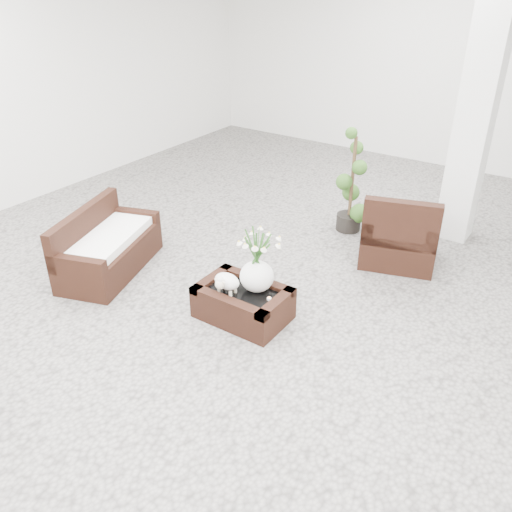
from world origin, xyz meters
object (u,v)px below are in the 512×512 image
Objects in this scene: topiary at (352,182)px; coffee_table at (243,304)px; armchair at (401,226)px; loveseat at (108,242)px.

coffee_table is at bearing -89.70° from topiary.
armchair is 0.66× the size of topiary.
loveseat is 3.16m from topiary.
armchair is at bearing 67.55° from coffee_table.
coffee_table is 2.23m from armchair.
coffee_table is 1.00× the size of armchair.
armchair is 0.65× the size of loveseat.
armchair reaches higher than loveseat.
armchair is at bearing -26.55° from topiary.
armchair is 0.99m from topiary.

